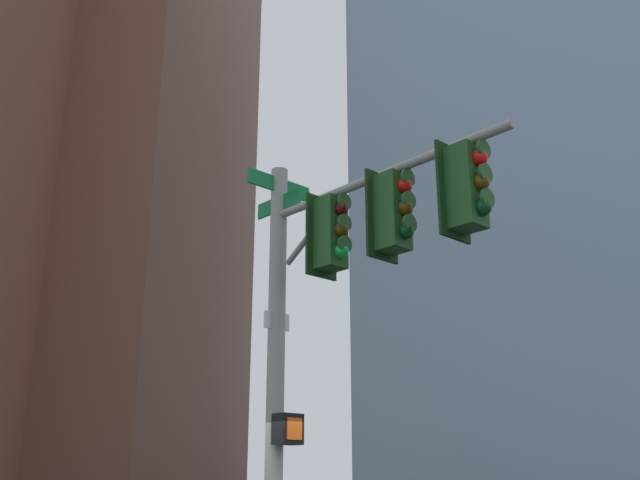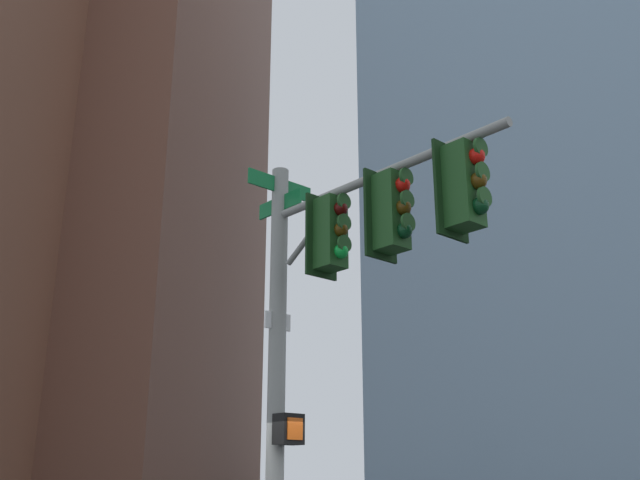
% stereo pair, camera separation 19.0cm
% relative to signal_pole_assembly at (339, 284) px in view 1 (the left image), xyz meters
% --- Properties ---
extents(signal_pole_assembly, '(2.80, 3.76, 6.24)m').
position_rel_signal_pole_assembly_xyz_m(signal_pole_assembly, '(0.00, 0.00, 0.00)').
color(signal_pole_assembly, gray).
rests_on(signal_pole_assembly, ground_plane).
extents(building_brick_nearside, '(20.09, 16.75, 47.20)m').
position_rel_signal_pole_assembly_xyz_m(building_brick_nearside, '(-38.21, -25.41, 19.39)').
color(building_brick_nearside, brown).
rests_on(building_brick_nearside, ground_plane).
extents(building_glass_tower, '(32.81, 25.00, 68.81)m').
position_rel_signal_pole_assembly_xyz_m(building_glass_tower, '(-51.59, 6.33, 30.20)').
color(building_glass_tower, '#7A99B2').
rests_on(building_glass_tower, ground_plane).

